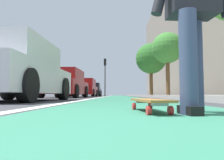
{
  "coord_description": "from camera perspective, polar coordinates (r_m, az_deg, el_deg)",
  "views": [
    {
      "loc": [
        -1.11,
        0.21,
        0.15
      ],
      "look_at": [
        12.42,
        0.51,
        1.08
      ],
      "focal_mm": 34.52,
      "sensor_mm": 36.0,
      "label": 1
    }
  ],
  "objects": [
    {
      "name": "lane_stripe_white",
      "position": [
        21.13,
        -1.35,
        -4.34
      ],
      "size": [
        52.0,
        0.16,
        0.01
      ],
      "primitive_type": "cube",
      "color": "silver",
      "rests_on": "ground"
    },
    {
      "name": "building_facade",
      "position": [
        24.99,
        16.94,
        12.11
      ],
      "size": [
        40.0,
        1.2,
        13.97
      ],
      "primitive_type": "cube",
      "color": "gray",
      "rests_on": "ground"
    },
    {
      "name": "parked_car_end",
      "position": [
        24.75,
        -5.23,
        -2.63
      ],
      "size": [
        4.06,
        2.0,
        1.48
      ],
      "color": "black",
      "rests_on": "ground"
    },
    {
      "name": "skater_person",
      "position": [
        2.07,
        20.29,
        18.58
      ],
      "size": [
        0.48,
        0.72,
        1.64
      ],
      "color": "#384260",
      "rests_on": "ground"
    },
    {
      "name": "parked_car_far",
      "position": [
        18.02,
        -7.39,
        -2.18
      ],
      "size": [
        4.23,
        2.01,
        1.46
      ],
      "color": "maroon",
      "rests_on": "ground"
    },
    {
      "name": "street_tree_mid",
      "position": [
        13.5,
        14.44,
        8.09
      ],
      "size": [
        1.86,
        1.86,
        3.9
      ],
      "color": "brown",
      "rests_on": "ground"
    },
    {
      "name": "ground_plane",
      "position": [
        11.11,
        2.36,
        -4.72
      ],
      "size": [
        80.0,
        80.0,
        0.0
      ],
      "primitive_type": "plane",
      "color": "#38383D"
    },
    {
      "name": "bike_lane_paint",
      "position": [
        25.11,
        1.75,
        -4.27
      ],
      "size": [
        56.0,
        2.05,
        0.0
      ],
      "primitive_type": "cube",
      "color": "#2D7256",
      "rests_on": "ground"
    },
    {
      "name": "parked_car_mid",
      "position": [
        11.77,
        -12.2,
        -1.09
      ],
      "size": [
        4.25,
        2.0,
        1.49
      ],
      "color": "maroon",
      "rests_on": "ground"
    },
    {
      "name": "traffic_light",
      "position": [
        25.18,
        -1.85,
        2.6
      ],
      "size": [
        0.33,
        0.28,
        4.37
      ],
      "color": "#2D2D2D",
      "rests_on": "ground"
    },
    {
      "name": "sidewalk_curb",
      "position": [
        19.42,
        11.53,
        -4.09
      ],
      "size": [
        52.0,
        3.2,
        0.14
      ],
      "primitive_type": "cube",
      "color": "#9E9B93",
      "rests_on": "ground"
    },
    {
      "name": "skateboard",
      "position": [
        1.97,
        9.88,
        -5.64
      ],
      "size": [
        0.86,
        0.29,
        0.11
      ],
      "color": "red",
      "rests_on": "ground"
    },
    {
      "name": "street_tree_far",
      "position": [
        19.54,
        10.27,
        5.55
      ],
      "size": [
        2.71,
        2.71,
        4.73
      ],
      "color": "brown",
      "rests_on": "ground"
    },
    {
      "name": "parked_car_near",
      "position": [
        5.91,
        -24.2,
        1.93
      ],
      "size": [
        4.11,
        2.03,
        1.49
      ],
      "color": "silver",
      "rests_on": "ground"
    }
  ]
}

